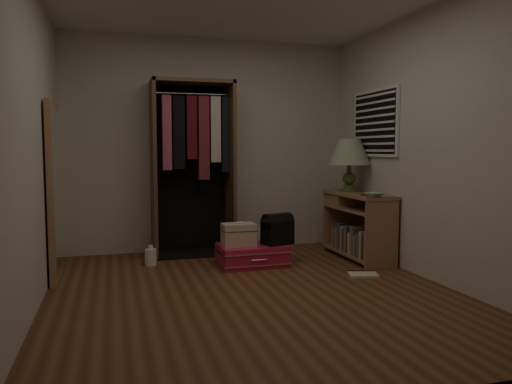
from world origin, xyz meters
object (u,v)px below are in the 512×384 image
train_case (239,234)px  black_bag (277,228)px  white_jug (151,257)px  console_bookshelf (357,224)px  pink_suitcase (252,255)px  open_wardrobe (194,152)px  table_lamp (349,153)px  floor_mirror (55,191)px

train_case → black_bag: (0.43, -0.03, 0.05)m
black_bag → white_jug: (-1.33, 0.34, -0.30)m
train_case → white_jug: (-0.90, 0.30, -0.25)m
console_bookshelf → black_bag: size_ratio=3.10×
console_bookshelf → train_case: bearing=-178.5°
console_bookshelf → train_case: 1.42m
console_bookshelf → pink_suitcase: bearing=-178.3°
open_wardrobe → table_lamp: open_wardrobe is taller
console_bookshelf → floor_mirror: floor_mirror is taller
black_bag → console_bookshelf: bearing=-14.4°
open_wardrobe → train_case: 1.22m
open_wardrobe → white_jug: (-0.56, -0.47, -1.13)m
open_wardrobe → console_bookshelf: bearing=-22.8°
console_bookshelf → train_case: size_ratio=3.15×
train_case → table_lamp: bearing=10.8°
floor_mirror → pink_suitcase: bearing=-0.2°
train_case → pink_suitcase: bearing=0.8°
console_bookshelf → pink_suitcase: console_bookshelf is taller
white_jug → table_lamp: bearing=-1.0°
floor_mirror → open_wardrobe: bearing=27.6°
console_bookshelf → open_wardrobe: (-1.76, 0.74, 0.82)m
floor_mirror → black_bag: (2.25, -0.04, -0.45)m
open_wardrobe → pink_suitcase: open_wardrobe is taller
floor_mirror → table_lamp: size_ratio=2.73×
console_bookshelf → pink_suitcase: (-1.27, -0.04, -0.29)m
floor_mirror → white_jug: size_ratio=7.70×
white_jug → train_case: bearing=-18.5°
pink_suitcase → white_jug: (-1.05, 0.30, -0.02)m
console_bookshelf → white_jug: 2.36m
floor_mirror → pink_suitcase: floor_mirror is taller
open_wardrobe → white_jug: size_ratio=9.29×
open_wardrobe → floor_mirror: size_ratio=1.21×
table_lamp → console_bookshelf: bearing=-90.7°
train_case → white_jug: bearing=161.9°
floor_mirror → train_case: 1.89m
floor_mirror → table_lamp: floor_mirror is taller
train_case → white_jug: train_case is taller
white_jug → pink_suitcase: bearing=-16.0°
open_wardrobe → black_bag: open_wardrobe is taller
black_bag → table_lamp: 1.31m
open_wardrobe → floor_mirror: 1.71m
floor_mirror → train_case: (1.82, -0.01, -0.51)m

